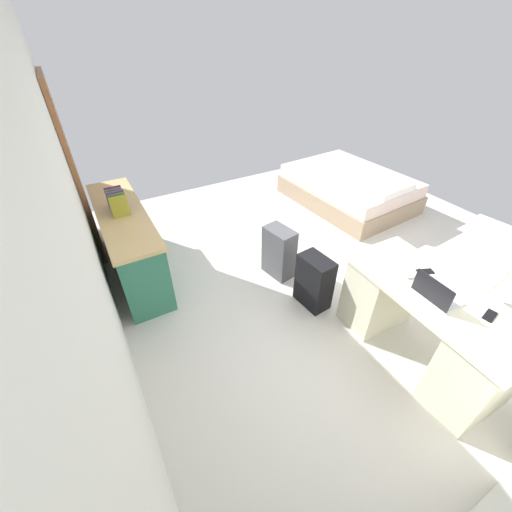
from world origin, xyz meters
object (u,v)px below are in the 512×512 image
at_px(suitcase_spare_grey, 279,252).
at_px(laptop, 435,294).
at_px(computer_mouse, 410,276).
at_px(office_chair, 473,274).
at_px(cell_phone_by_mouse, 425,271).
at_px(cell_phone_near_laptop, 490,316).
at_px(figurine_small, 110,188).
at_px(desk, 424,324).
at_px(bed, 349,188).
at_px(credenza, 129,242).
at_px(suitcase_black, 314,282).

xyz_separation_m(suitcase_spare_grey, laptop, (-1.59, -0.34, 0.50)).
relative_size(suitcase_spare_grey, computer_mouse, 6.04).
relative_size(office_chair, cell_phone_by_mouse, 6.91).
bearing_deg(cell_phone_by_mouse, cell_phone_near_laptop, -158.88).
distance_m(laptop, cell_phone_near_laptop, 0.37).
bearing_deg(laptop, cell_phone_near_laptop, -148.30).
xyz_separation_m(laptop, cell_phone_by_mouse, (0.24, -0.21, -0.04)).
bearing_deg(figurine_small, desk, -147.63).
xyz_separation_m(bed, computer_mouse, (-2.30, 1.56, 0.53)).
bearing_deg(bed, desk, 148.96).
bearing_deg(suitcase_spare_grey, office_chair, -144.86).
bearing_deg(credenza, cell_phone_by_mouse, -137.98).
height_order(desk, office_chair, office_chair).
bearing_deg(suitcase_spare_grey, desk, -174.54).
distance_m(computer_mouse, figurine_small, 3.31).
height_order(bed, computer_mouse, computer_mouse).
xyz_separation_m(laptop, figurine_small, (3.00, 1.80, 0.05)).
distance_m(office_chair, bed, 2.43).
height_order(office_chair, computer_mouse, office_chair).
height_order(suitcase_black, cell_phone_near_laptop, cell_phone_near_laptop).
height_order(desk, cell_phone_near_laptop, cell_phone_near_laptop).
bearing_deg(desk, bed, -31.04).
xyz_separation_m(credenza, cell_phone_near_laptop, (-2.79, -2.00, 0.36)).
distance_m(bed, figurine_small, 3.50).
xyz_separation_m(computer_mouse, figurine_small, (2.74, 1.85, 0.08)).
bearing_deg(credenza, suitcase_spare_grey, -121.42).
bearing_deg(desk, laptop, 103.37).
height_order(bed, suitcase_black, suitcase_black).
relative_size(office_chair, suitcase_black, 1.62).
xyz_separation_m(office_chair, credenza, (2.28, 2.85, -0.02)).
xyz_separation_m(bed, cell_phone_by_mouse, (-2.32, 1.40, 0.52)).
relative_size(suitcase_black, figurine_small, 5.29).
bearing_deg(cell_phone_near_laptop, credenza, 23.75).
xyz_separation_m(desk, bed, (2.54, -1.53, -0.15)).
relative_size(suitcase_black, cell_phone_near_laptop, 4.28).
distance_m(desk, laptop, 0.42).
height_order(desk, cell_phone_by_mouse, cell_phone_by_mouse).
relative_size(credenza, laptop, 5.66).
bearing_deg(computer_mouse, cell_phone_by_mouse, -94.66).
bearing_deg(laptop, desk, -76.63).
bearing_deg(suitcase_spare_grey, laptop, -177.69).
relative_size(suitcase_spare_grey, cell_phone_by_mouse, 4.44).
xyz_separation_m(cell_phone_by_mouse, figurine_small, (2.76, 2.02, 0.09)).
height_order(credenza, computer_mouse, credenza).
distance_m(bed, suitcase_black, 2.47).
relative_size(credenza, suitcase_black, 3.09).
distance_m(credenza, figurine_small, 0.69).
distance_m(office_chair, suitcase_black, 1.56).
xyz_separation_m(computer_mouse, cell_phone_by_mouse, (-0.02, -0.16, -0.01)).
height_order(desk, laptop, laptop).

